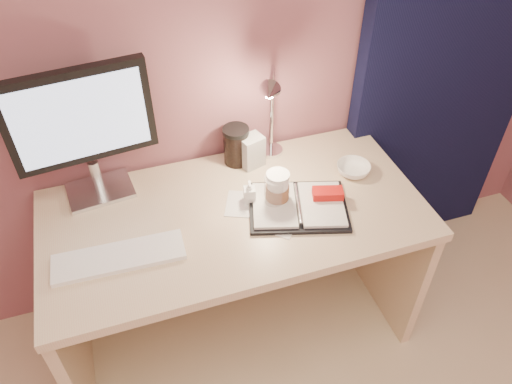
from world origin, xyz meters
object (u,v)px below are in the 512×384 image
object	(u,v)px
keyboard	(119,257)
product_box	(251,151)
planner	(301,205)
bowl	(353,169)
desk_lamp	(292,109)
clear_cup	(274,192)
desk	(231,239)
coffee_cup	(277,190)
lotion_bottle	(250,192)
dark_jar	(236,147)
monitor	(82,125)

from	to	relation	value
keyboard	product_box	world-z (taller)	product_box
planner	bowl	bearing A→B (deg)	39.84
desk_lamp	keyboard	bearing A→B (deg)	-134.20
clear_cup	product_box	xyz separation A→B (m)	(-0.00, 0.26, 0.00)
desk	coffee_cup	xyz separation A→B (m)	(0.16, -0.08, 0.29)
lotion_bottle	desk	bearing A→B (deg)	149.90
keyboard	bowl	xyz separation A→B (m)	(0.94, 0.16, 0.01)
product_box	desk_lamp	world-z (taller)	desk_lamp
planner	desk	bearing A→B (deg)	167.60
coffee_cup	bowl	distance (m)	0.35
clear_cup	desk	bearing A→B (deg)	148.93
keyboard	coffee_cup	world-z (taller)	coffee_cup
bowl	desk_lamp	bearing A→B (deg)	148.19
desk	bowl	distance (m)	0.57
desk_lamp	desk	bearing A→B (deg)	-133.40
clear_cup	bowl	size ratio (longest dim) A/B	0.98
dark_jar	clear_cup	bearing A→B (deg)	-79.43
planner	desk_lamp	distance (m)	0.36
desk	desk_lamp	size ratio (longest dim) A/B	3.31
bowl	dark_jar	world-z (taller)	dark_jar
monitor	clear_cup	xyz separation A→B (m)	(0.60, -0.28, -0.25)
planner	lotion_bottle	size ratio (longest dim) A/B	4.34
bowl	lotion_bottle	xyz separation A→B (m)	(-0.44, -0.03, 0.03)
keyboard	lotion_bottle	xyz separation A→B (m)	(0.50, 0.13, 0.04)
desk	coffee_cup	world-z (taller)	coffee_cup
desk	coffee_cup	distance (m)	0.34
planner	coffee_cup	size ratio (longest dim) A/B	3.00
keyboard	planner	xyz separation A→B (m)	(0.67, 0.04, 0.01)
coffee_cup	lotion_bottle	distance (m)	0.10
monitor	keyboard	world-z (taller)	monitor
dark_jar	desk_lamp	xyz separation A→B (m)	(0.20, -0.08, 0.19)
product_box	lotion_bottle	bearing A→B (deg)	-126.90
keyboard	product_box	xyz separation A→B (m)	(0.57, 0.34, 0.06)
keyboard	dark_jar	distance (m)	0.65
desk	bowl	xyz separation A→B (m)	(0.51, -0.01, 0.25)
desk	product_box	xyz separation A→B (m)	(0.14, 0.17, 0.29)
clear_cup	bowl	bearing A→B (deg)	11.62
bowl	desk	bearing A→B (deg)	178.39
lotion_bottle	desk_lamp	world-z (taller)	desk_lamp
monitor	desk_lamp	distance (m)	0.75
coffee_cup	clear_cup	world-z (taller)	coffee_cup
coffee_cup	clear_cup	distance (m)	0.02
bowl	desk_lamp	distance (m)	0.36
planner	dark_jar	xyz separation A→B (m)	(-0.14, 0.34, 0.06)
product_box	planner	bearing A→B (deg)	-89.75
planner	lotion_bottle	distance (m)	0.19
keyboard	bowl	size ratio (longest dim) A/B	3.24
keyboard	dark_jar	world-z (taller)	dark_jar
desk_lamp	product_box	bearing A→B (deg)	-173.33
clear_cup	dark_jar	bearing A→B (deg)	100.57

